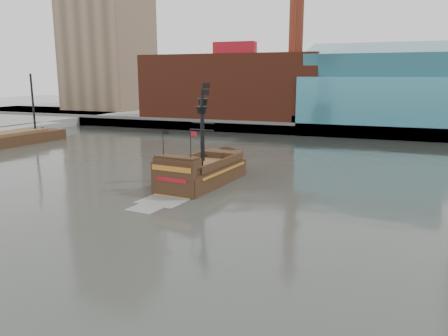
% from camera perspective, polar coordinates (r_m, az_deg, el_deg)
% --- Properties ---
extents(ground, '(400.00, 400.00, 0.00)m').
position_cam_1_polar(ground, '(33.19, -4.99, -9.60)').
color(ground, '#262823').
rests_on(ground, ground).
extents(promenade_far, '(220.00, 60.00, 2.00)m').
position_cam_1_polar(promenade_far, '(120.98, 14.56, 6.25)').
color(promenade_far, slate).
rests_on(promenade_far, ground).
extents(seawall, '(220.00, 1.00, 2.60)m').
position_cam_1_polar(seawall, '(91.86, 12.38, 4.86)').
color(seawall, '#4C4C49').
rests_on(seawall, ground).
extents(skyline, '(149.00, 45.00, 62.00)m').
position_cam_1_polar(skyline, '(113.25, 17.48, 17.68)').
color(skyline, '#795E48').
rests_on(skyline, promenade_far).
extents(pirate_ship, '(6.47, 16.72, 12.21)m').
position_cam_1_polar(pirate_ship, '(50.13, -2.90, -0.82)').
color(pirate_ship, black).
rests_on(pirate_ship, ground).
extents(docked_vessel, '(6.54, 21.36, 14.30)m').
position_cam_1_polar(docked_vessel, '(86.95, -25.96, 3.29)').
color(docked_vessel, black).
rests_on(docked_vessel, ground).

